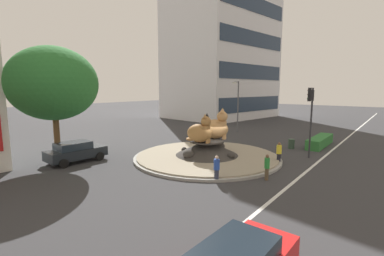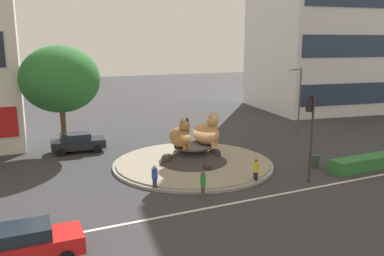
{
  "view_description": "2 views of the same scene",
  "coord_description": "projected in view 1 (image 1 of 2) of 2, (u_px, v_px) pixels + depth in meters",
  "views": [
    {
      "loc": [
        -17.42,
        -12.11,
        5.5
      ],
      "look_at": [
        0.1,
        1.57,
        2.27
      ],
      "focal_mm": 25.56,
      "sensor_mm": 36.0,
      "label": 1
    },
    {
      "loc": [
        -11.51,
        -24.86,
        8.62
      ],
      "look_at": [
        0.96,
        2.24,
        2.22
      ],
      "focal_mm": 36.93,
      "sensor_mm": 36.0,
      "label": 2
    }
  ],
  "objects": [
    {
      "name": "broadleaf_tree_behind_island",
      "position": [
        53.0,
        84.0,
        19.63
      ],
      "size": [
        6.23,
        6.23,
        8.5
      ],
      "color": "brown",
      "rests_on": "ground"
    },
    {
      "name": "roundabout_island",
      "position": [
        207.0,
        152.0,
        21.69
      ],
      "size": [
        11.5,
        11.5,
        1.45
      ],
      "color": "gray",
      "rests_on": "ground"
    },
    {
      "name": "pedestrian_yellow_shirt",
      "position": [
        279.0,
        152.0,
        20.1
      ],
      "size": [
        0.38,
        0.38,
        1.59
      ],
      "rotation": [
        0.0,
        0.0,
        4.18
      ],
      "color": "black",
      "rests_on": "ground"
    },
    {
      "name": "litter_bin",
      "position": [
        291.0,
        144.0,
        25.09
      ],
      "size": [
        0.56,
        0.56,
        0.9
      ],
      "color": "#2D4233",
      "rests_on": "ground"
    },
    {
      "name": "streetlight_arm",
      "position": [
        237.0,
        103.0,
        33.96
      ],
      "size": [
        1.92,
        0.53,
        6.36
      ],
      "rotation": [
        0.0,
        0.0,
        3.35
      ],
      "color": "#4C4C51",
      "rests_on": "ground"
    },
    {
      "name": "sedan_on_far_lane",
      "position": [
        76.0,
        151.0,
        20.52
      ],
      "size": [
        4.29,
        2.29,
        1.55
      ],
      "rotation": [
        0.0,
        0.0,
        -0.06
      ],
      "color": "black",
      "rests_on": "ground"
    },
    {
      "name": "clipped_hedge_strip",
      "position": [
        320.0,
        141.0,
        26.29
      ],
      "size": [
        5.68,
        1.2,
        0.9
      ],
      "primitive_type": "cube",
      "color": "#2D7033",
      "rests_on": "ground"
    },
    {
      "name": "office_tower",
      "position": [
        222.0,
        28.0,
        51.14
      ],
      "size": [
        20.96,
        16.75,
        33.27
      ],
      "rotation": [
        0.0,
        0.0,
        -0.14
      ],
      "color": "silver",
      "rests_on": "ground"
    },
    {
      "name": "pedestrian_green_shirt",
      "position": [
        267.0,
        166.0,
        16.44
      ],
      "size": [
        0.31,
        0.31,
        1.59
      ],
      "rotation": [
        0.0,
        0.0,
        1.01
      ],
      "color": "brown",
      "rests_on": "ground"
    },
    {
      "name": "cat_statue_tabby",
      "position": [
        201.0,
        132.0,
        20.61
      ],
      "size": [
        1.7,
        2.41,
        2.23
      ],
      "rotation": [
        0.0,
        0.0,
        -1.3
      ],
      "color": "#9E703D",
      "rests_on": "roundabout_island"
    },
    {
      "name": "traffic_light_mast",
      "position": [
        310.0,
        107.0,
        21.28
      ],
      "size": [
        0.71,
        0.61,
        5.56
      ],
      "rotation": [
        0.0,
        0.0,
        1.74
      ],
      "color": "#2D2D33",
      "rests_on": "ground"
    },
    {
      "name": "cat_statue_calico",
      "position": [
        216.0,
        127.0,
        22.14
      ],
      "size": [
        2.15,
        2.86,
        2.5
      ],
      "rotation": [
        0.0,
        0.0,
        -1.14
      ],
      "color": "tan",
      "rests_on": "roundabout_island"
    },
    {
      "name": "pedestrian_blue_shirt",
      "position": [
        217.0,
        168.0,
        16.15
      ],
      "size": [
        0.36,
        0.36,
        1.59
      ],
      "rotation": [
        0.0,
        0.0,
        4.88
      ],
      "color": "#33384C",
      "rests_on": "ground"
    },
    {
      "name": "lane_centreline",
      "position": [
        301.0,
        176.0,
        17.31
      ],
      "size": [
        112.0,
        0.2,
        0.01
      ],
      "primitive_type": "cube",
      "color": "silver",
      "rests_on": "ground"
    },
    {
      "name": "ground_plane",
      "position": [
        207.0,
        158.0,
        21.76
      ],
      "size": [
        160.0,
        160.0,
        0.0
      ],
      "primitive_type": "plane",
      "color": "#333335"
    }
  ]
}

